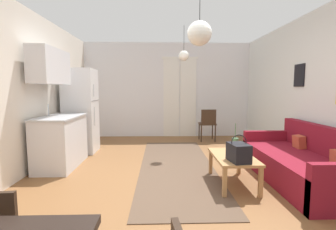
{
  "coord_description": "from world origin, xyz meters",
  "views": [
    {
      "loc": [
        -0.21,
        -3.43,
        1.36
      ],
      "look_at": [
        -0.06,
        1.22,
        0.86
      ],
      "focal_mm": 26.53,
      "sensor_mm": 36.0,
      "label": 1
    }
  ],
  "objects_px": {
    "accent_chair": "(208,123)",
    "coffee_table": "(233,159)",
    "handbag": "(239,152)",
    "pendant_lamp_near": "(200,33)",
    "couch": "(304,165)",
    "bamboo_vase": "(235,145)",
    "pendant_lamp_far": "(184,56)",
    "refrigerator": "(81,111)"
  },
  "relations": [
    {
      "from": "accent_chair",
      "to": "coffee_table",
      "type": "bearing_deg",
      "value": 85.84
    },
    {
      "from": "coffee_table",
      "to": "handbag",
      "type": "distance_m",
      "value": 0.34
    },
    {
      "from": "handbag",
      "to": "pendant_lamp_near",
      "type": "relative_size",
      "value": 0.44
    },
    {
      "from": "handbag",
      "to": "couch",
      "type": "bearing_deg",
      "value": 17.81
    },
    {
      "from": "couch",
      "to": "coffee_table",
      "type": "xyz_separation_m",
      "value": [
        -1.06,
        -0.05,
        0.1
      ]
    },
    {
      "from": "pendant_lamp_near",
      "to": "coffee_table",
      "type": "bearing_deg",
      "value": 43.4
    },
    {
      "from": "bamboo_vase",
      "to": "accent_chair",
      "type": "distance_m",
      "value": 2.73
    },
    {
      "from": "pendant_lamp_near",
      "to": "pendant_lamp_far",
      "type": "bearing_deg",
      "value": 88.84
    },
    {
      "from": "bamboo_vase",
      "to": "pendant_lamp_near",
      "type": "height_order",
      "value": "pendant_lamp_near"
    },
    {
      "from": "refrigerator",
      "to": "couch",
      "type": "bearing_deg",
      "value": -26.4
    },
    {
      "from": "couch",
      "to": "pendant_lamp_near",
      "type": "height_order",
      "value": "pendant_lamp_near"
    },
    {
      "from": "coffee_table",
      "to": "pendant_lamp_far",
      "type": "distance_m",
      "value": 2.5
    },
    {
      "from": "refrigerator",
      "to": "pendant_lamp_near",
      "type": "distance_m",
      "value": 3.45
    },
    {
      "from": "accent_chair",
      "to": "pendant_lamp_near",
      "type": "distance_m",
      "value": 3.88
    },
    {
      "from": "bamboo_vase",
      "to": "refrigerator",
      "type": "height_order",
      "value": "refrigerator"
    },
    {
      "from": "coffee_table",
      "to": "refrigerator",
      "type": "relative_size",
      "value": 0.53
    },
    {
      "from": "bamboo_vase",
      "to": "handbag",
      "type": "xyz_separation_m",
      "value": [
        -0.11,
        -0.51,
        0.02
      ]
    },
    {
      "from": "coffee_table",
      "to": "handbag",
      "type": "bearing_deg",
      "value": -93.58
    },
    {
      "from": "pendant_lamp_near",
      "to": "handbag",
      "type": "bearing_deg",
      "value": 24.53
    },
    {
      "from": "bamboo_vase",
      "to": "pendant_lamp_near",
      "type": "relative_size",
      "value": 0.53
    },
    {
      "from": "couch",
      "to": "accent_chair",
      "type": "bearing_deg",
      "value": 106.58
    },
    {
      "from": "refrigerator",
      "to": "coffee_table",
      "type": "bearing_deg",
      "value": -35.32
    },
    {
      "from": "couch",
      "to": "handbag",
      "type": "relative_size",
      "value": 5.9
    },
    {
      "from": "coffee_table",
      "to": "refrigerator",
      "type": "distance_m",
      "value": 3.37
    },
    {
      "from": "refrigerator",
      "to": "accent_chair",
      "type": "xyz_separation_m",
      "value": [
        2.92,
        1.01,
        -0.4
      ]
    },
    {
      "from": "couch",
      "to": "pendant_lamp_near",
      "type": "distance_m",
      "value": 2.45
    },
    {
      "from": "accent_chair",
      "to": "pendant_lamp_far",
      "type": "xyz_separation_m",
      "value": [
        -0.74,
        -1.15,
        1.55
      ]
    },
    {
      "from": "bamboo_vase",
      "to": "couch",
      "type": "bearing_deg",
      "value": -9.34
    },
    {
      "from": "handbag",
      "to": "pendant_lamp_far",
      "type": "xyz_separation_m",
      "value": [
        -0.52,
        2.08,
        1.49
      ]
    },
    {
      "from": "coffee_table",
      "to": "bamboo_vase",
      "type": "bearing_deg",
      "value": 67.28
    },
    {
      "from": "bamboo_vase",
      "to": "pendant_lamp_far",
      "type": "relative_size",
      "value": 0.6
    },
    {
      "from": "handbag",
      "to": "bamboo_vase",
      "type": "bearing_deg",
      "value": 78.09
    },
    {
      "from": "couch",
      "to": "accent_chair",
      "type": "xyz_separation_m",
      "value": [
        -0.86,
        2.88,
        0.22
      ]
    },
    {
      "from": "pendant_lamp_near",
      "to": "pendant_lamp_far",
      "type": "distance_m",
      "value": 2.34
    },
    {
      "from": "couch",
      "to": "bamboo_vase",
      "type": "height_order",
      "value": "bamboo_vase"
    },
    {
      "from": "refrigerator",
      "to": "pendant_lamp_far",
      "type": "distance_m",
      "value": 2.47
    },
    {
      "from": "bamboo_vase",
      "to": "pendant_lamp_near",
      "type": "xyz_separation_m",
      "value": [
        -0.67,
        -0.76,
        1.45
      ]
    },
    {
      "from": "pendant_lamp_far",
      "to": "couch",
      "type": "bearing_deg",
      "value": -47.31
    },
    {
      "from": "pendant_lamp_far",
      "to": "accent_chair",
      "type": "bearing_deg",
      "value": 57.35
    },
    {
      "from": "accent_chair",
      "to": "pendant_lamp_near",
      "type": "bearing_deg",
      "value": 77.04
    },
    {
      "from": "bamboo_vase",
      "to": "accent_chair",
      "type": "bearing_deg",
      "value": 87.65
    },
    {
      "from": "handbag",
      "to": "pendant_lamp_far",
      "type": "bearing_deg",
      "value": 104.05
    }
  ]
}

